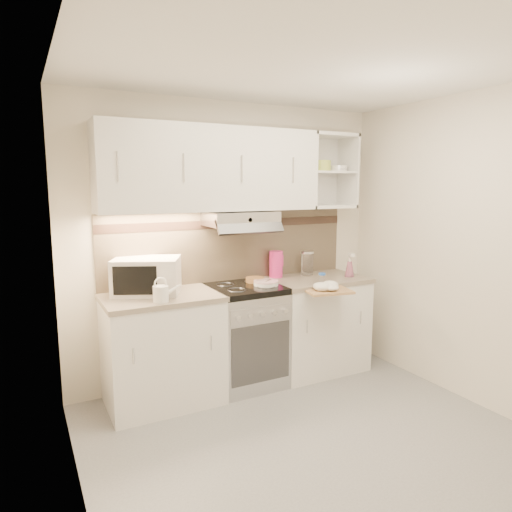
{
  "coord_description": "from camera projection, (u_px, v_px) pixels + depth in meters",
  "views": [
    {
      "loc": [
        -1.72,
        -2.39,
        1.76
      ],
      "look_at": [
        0.03,
        0.95,
        1.18
      ],
      "focal_mm": 32.0,
      "sensor_mm": 36.0,
      "label": 1
    }
  ],
  "objects": [
    {
      "name": "bread_loaf",
      "position": [
        255.0,
        280.0,
        4.12
      ],
      "size": [
        0.17,
        0.17,
        0.04
      ],
      "primitive_type": "cylinder",
      "color": "#B45E3E",
      "rests_on": "electric_range"
    },
    {
      "name": "glass_jar",
      "position": [
        307.0,
        263.0,
        4.43
      ],
      "size": [
        0.12,
        0.12,
        0.24
      ],
      "rotation": [
        0.0,
        0.0,
        0.03
      ],
      "color": "white",
      "rests_on": "worktop_right"
    },
    {
      "name": "spice_jar",
      "position": [
        322.0,
        278.0,
        4.08
      ],
      "size": [
        0.06,
        0.06,
        0.09
      ],
      "rotation": [
        0.0,
        0.0,
        -0.42
      ],
      "color": "silver",
      "rests_on": "worktop_right"
    },
    {
      "name": "microwave",
      "position": [
        147.0,
        276.0,
        3.67
      ],
      "size": [
        0.62,
        0.56,
        0.29
      ],
      "rotation": [
        0.0,
        0.0,
        -0.43
      ],
      "color": "silver",
      "rests_on": "worktop_left"
    },
    {
      "name": "spray_bottle",
      "position": [
        350.0,
        267.0,
        4.36
      ],
      "size": [
        0.09,
        0.09,
        0.24
      ],
      "rotation": [
        0.0,
        0.0,
        -0.13
      ],
      "color": "pink",
      "rests_on": "worktop_right"
    },
    {
      "name": "electric_range",
      "position": [
        245.0,
        335.0,
        4.04
      ],
      "size": [
        0.6,
        0.6,
        0.9
      ],
      "color": "#B7B7BC",
      "rests_on": "ground"
    },
    {
      "name": "worktop_right",
      "position": [
        316.0,
        280.0,
        4.32
      ],
      "size": [
        0.92,
        0.62,
        0.04
      ],
      "primitive_type": "cube",
      "color": "gray",
      "rests_on": "base_cabinet_right"
    },
    {
      "name": "pink_pitcher",
      "position": [
        276.0,
        264.0,
        4.33
      ],
      "size": [
        0.13,
        0.13,
        0.25
      ],
      "rotation": [
        0.0,
        0.0,
        -0.03
      ],
      "color": "#EC2A86",
      "rests_on": "worktop_right"
    },
    {
      "name": "worktop_left",
      "position": [
        161.0,
        298.0,
        3.63
      ],
      "size": [
        0.92,
        0.62,
        0.04
      ],
      "primitive_type": "cube",
      "color": "gray",
      "rests_on": "base_cabinet_left"
    },
    {
      "name": "plate_stack",
      "position": [
        266.0,
        283.0,
        3.99
      ],
      "size": [
        0.22,
        0.22,
        0.05
      ],
      "rotation": [
        0.0,
        0.0,
        0.16
      ],
      "color": "white",
      "rests_on": "electric_range"
    },
    {
      "name": "base_cabinet_right",
      "position": [
        315.0,
        325.0,
        4.39
      ],
      "size": [
        0.9,
        0.6,
        0.86
      ],
      "primitive_type": "cube",
      "color": "white",
      "rests_on": "ground"
    },
    {
      "name": "dish_towel",
      "position": [
        328.0,
        285.0,
        3.92
      ],
      "size": [
        0.29,
        0.26,
        0.07
      ],
      "primitive_type": null,
      "rotation": [
        0.0,
        0.0,
        0.16
      ],
      "color": "white",
      "rests_on": "cutting_board"
    },
    {
      "name": "room_shell",
      "position": [
        291.0,
        205.0,
        3.22
      ],
      "size": [
        3.04,
        2.84,
        2.52
      ],
      "color": "silver",
      "rests_on": "ground"
    },
    {
      "name": "base_cabinet_left",
      "position": [
        163.0,
        351.0,
        3.7
      ],
      "size": [
        0.9,
        0.6,
        0.86
      ],
      "primitive_type": "cube",
      "color": "white",
      "rests_on": "ground"
    },
    {
      "name": "cutting_board",
      "position": [
        326.0,
        290.0,
        3.94
      ],
      "size": [
        0.44,
        0.41,
        0.02
      ],
      "primitive_type": "cube",
      "rotation": [
        0.0,
        0.0,
        -0.21
      ],
      "color": "tan",
      "rests_on": "base_cabinet_right"
    },
    {
      "name": "ground",
      "position": [
        316.0,
        443.0,
        3.15
      ],
      "size": [
        3.0,
        3.0,
        0.0
      ],
      "primitive_type": "plane",
      "color": "#939396",
      "rests_on": "ground"
    },
    {
      "name": "watering_can",
      "position": [
        162.0,
        293.0,
        3.41
      ],
      "size": [
        0.23,
        0.12,
        0.19
      ],
      "rotation": [
        0.0,
        0.0,
        0.12
      ],
      "color": "white",
      "rests_on": "worktop_left"
    }
  ]
}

